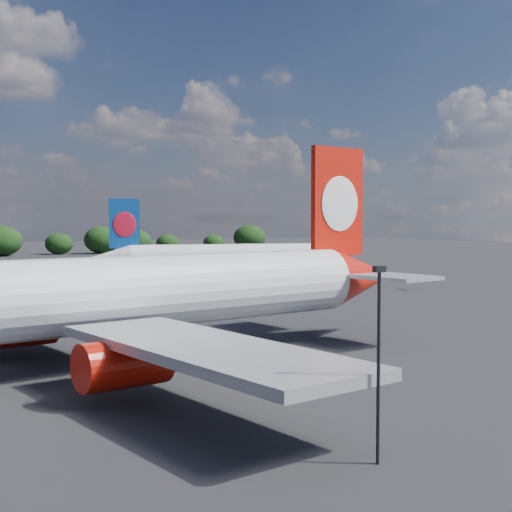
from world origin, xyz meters
TOP-DOWN VIEW (x-y plane):
  - qantas_airliner at (7.57, 13.95)m, footprint 53.04×50.60m
  - china_southern_airliner at (42.27, 70.71)m, footprint 42.87×41.03m
  - apron_lamp_post at (9.15, -11.45)m, footprint 0.55×0.30m

SIDE VIEW (x-z plane):
  - china_southern_airliner at x=42.27m, z-range -2.76..11.36m
  - apron_lamp_post at x=9.15m, z-range 0.63..9.44m
  - qantas_airliner at x=7.57m, z-range -3.39..13.94m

